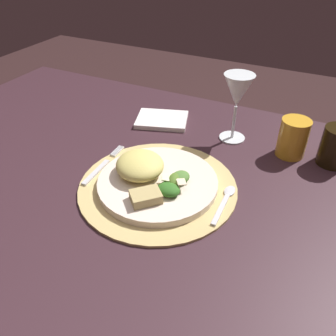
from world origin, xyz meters
The scene contains 12 objects.
dining_table centered at (0.00, 0.00, 0.64)m, with size 1.46×0.89×0.75m.
placemat centered at (0.03, -0.03, 0.75)m, with size 0.34×0.34×0.01m, color tan.
dinner_plate centered at (0.03, -0.03, 0.76)m, with size 0.26×0.26×0.02m, color silver.
pasta_serving centered at (-0.01, -0.02, 0.79)m, with size 0.10×0.11×0.04m, color #D9C96A.
salad_greens centered at (0.07, -0.04, 0.78)m, with size 0.06×0.09×0.02m.
bread_piece centered at (0.04, -0.10, 0.78)m, with size 0.06×0.04×0.02m, color tan.
fork centered at (-0.12, -0.02, 0.76)m, with size 0.02×0.17×0.00m.
spoon centered at (0.18, 0.00, 0.76)m, with size 0.02×0.13×0.01m.
napkin centered at (-0.10, 0.24, 0.75)m, with size 0.14×0.11×0.01m, color white.
wine_glass centered at (0.11, 0.25, 0.88)m, with size 0.08×0.08×0.18m.
amber_tumbler centered at (0.26, 0.23, 0.80)m, with size 0.07×0.07×0.09m, color gold.
dark_tumbler centered at (0.36, 0.24, 0.79)m, with size 0.07×0.07×0.09m, color black.
Camera 1 is at (0.31, -0.54, 1.22)m, focal length 36.64 mm.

